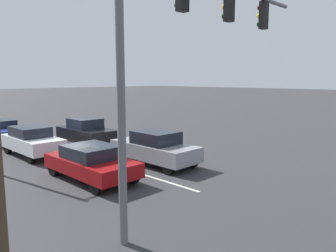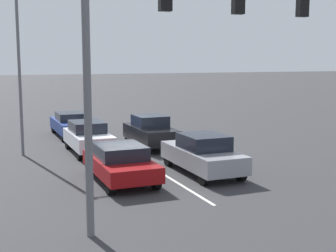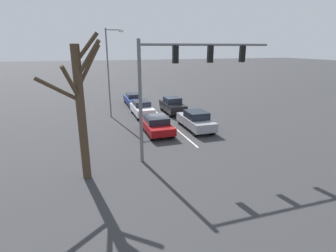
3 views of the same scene
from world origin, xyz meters
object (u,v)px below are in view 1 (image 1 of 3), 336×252
car_gray_leftlane_front (155,148)px  traffic_signal_gantry (192,32)px  car_maroon_midlane_front (91,162)px  car_white_midlane_second (32,141)px  car_black_leftlane_second (86,132)px

car_gray_leftlane_front → traffic_signal_gantry: 7.37m
car_maroon_midlane_front → traffic_signal_gantry: traffic_signal_gantry is taller
car_gray_leftlane_front → car_white_midlane_second: bearing=-60.2°
car_black_leftlane_second → traffic_signal_gantry: traffic_signal_gantry is taller
car_maroon_midlane_front → traffic_signal_gantry: 6.76m
car_white_midlane_second → traffic_signal_gantry: size_ratio=0.50×
car_maroon_midlane_front → car_black_leftlane_second: 6.74m
car_white_midlane_second → traffic_signal_gantry: 11.61m
car_gray_leftlane_front → traffic_signal_gantry: (3.15, 4.92, 4.49)m
traffic_signal_gantry → car_gray_leftlane_front: bearing=-122.7°
car_maroon_midlane_front → car_gray_leftlane_front: size_ratio=0.95×
traffic_signal_gantry → car_white_midlane_second: bearing=-89.1°
car_maroon_midlane_front → car_white_midlane_second: car_white_midlane_second is taller
car_white_midlane_second → car_black_leftlane_second: bearing=-177.9°
car_gray_leftlane_front → car_black_leftlane_second: car_black_leftlane_second is taller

